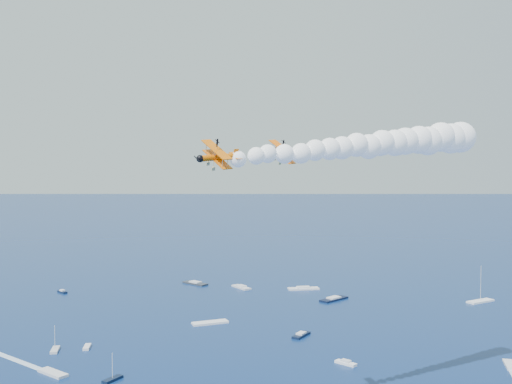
{
  "coord_description": "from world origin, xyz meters",
  "views": [
    {
      "loc": [
        -4.54,
        -82.54,
        55.44
      ],
      "look_at": [
        -3.34,
        18.02,
        50.17
      ],
      "focal_mm": 43.05,
      "sensor_mm": 36.0,
      "label": 1
    }
  ],
  "objects": [
    {
      "name": "biplane_trail",
      "position": [
        -8.71,
        2.69,
        55.8
      ],
      "size": [
        9.53,
        10.42,
        7.23
      ],
      "primitive_type": null,
      "rotation": [
        -0.4,
        0.07,
        3.64
      ],
      "color": "#E06204"
    },
    {
      "name": "smoke_trail_lead",
      "position": [
        23.8,
        45.84,
        58.4
      ],
      "size": [
        51.6,
        45.56,
        9.16
      ],
      "primitive_type": null,
      "rotation": [
        0.0,
        0.0,
        3.66
      ],
      "color": "white"
    },
    {
      "name": "boat_wakes",
      "position": [
        21.83,
        71.47,
        0.03
      ],
      "size": [
        174.83,
        63.84,
        0.04
      ],
      "color": "white",
      "rests_on": "ground"
    },
    {
      "name": "smoke_trail_trail",
      "position": [
        13.38,
        14.61,
        57.67
      ],
      "size": [
        51.54,
        44.3,
        9.16
      ],
      "primitive_type": null,
      "rotation": [
        0.0,
        0.0,
        3.64
      ],
      "color": "white"
    },
    {
      "name": "biplane_lead",
      "position": [
        2.03,
        33.34,
        56.53
      ],
      "size": [
        10.3,
        11.16,
        7.85
      ],
      "primitive_type": null,
      "rotation": [
        -0.43,
        0.07,
        3.66
      ],
      "color": "#F46205"
    },
    {
      "name": "spectator_boats",
      "position": [
        -6.34,
        115.1,
        0.35
      ],
      "size": [
        217.01,
        169.46,
        0.7
      ],
      "color": "silver",
      "rests_on": "ground"
    }
  ]
}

